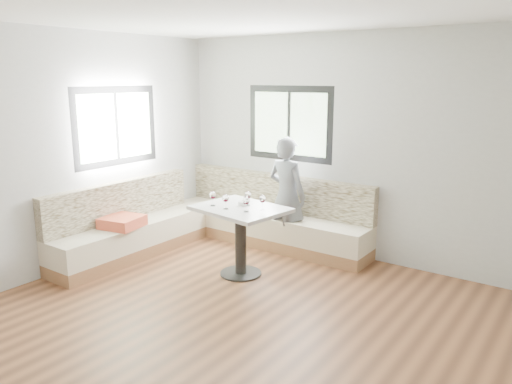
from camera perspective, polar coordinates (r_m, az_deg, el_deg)
room at (r=4.35m, az=-3.81°, el=1.77°), size 5.01×5.01×2.81m
banquette at (r=6.71m, az=-5.32°, el=-3.73°), size 2.90×2.80×0.95m
table at (r=5.73m, az=-1.78°, el=-3.71°), size 1.09×0.90×0.81m
person at (r=6.47m, az=3.55°, el=-0.38°), size 0.59×0.42×1.52m
olive_ramekin at (r=5.75m, az=-1.52°, el=-1.30°), size 0.11×0.11×0.04m
wine_glass_a at (r=5.72m, az=-4.98°, el=-0.41°), size 0.08×0.08×0.17m
wine_glass_b at (r=5.57m, az=-3.49°, el=-0.76°), size 0.08×0.08×0.17m
wine_glass_c at (r=5.45m, az=-1.11°, el=-1.06°), size 0.08×0.08×0.17m
wine_glass_d at (r=5.71m, az=-0.93°, el=-0.39°), size 0.08×0.08×0.17m
wine_glass_e at (r=5.54m, az=0.74°, el=-0.83°), size 0.08×0.08×0.17m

